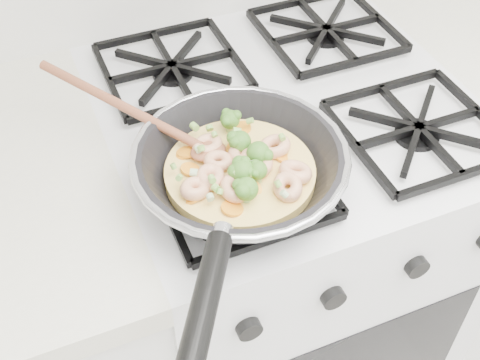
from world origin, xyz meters
name	(u,v)px	position (x,y,z in m)	size (l,w,h in m)	color
stove	(277,264)	(0.00, 1.70, 0.46)	(0.60, 0.60, 0.92)	white
skillet	(239,169)	(-0.15, 1.54, 0.96)	(0.36, 0.56, 0.09)	black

